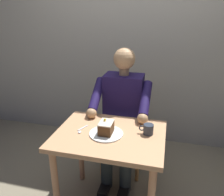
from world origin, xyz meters
The scene contains 8 objects.
cafe_rear_panel centered at (0.00, -1.25, 1.50)m, with size 6.40×0.12×3.00m, color #AAA79B.
dining_table centered at (0.00, 0.00, 0.60)m, with size 0.83×0.63×0.71m.
chair centered at (0.00, -0.62, 0.50)m, with size 0.42×0.42×0.91m.
seated_person centered at (0.00, -0.45, 0.66)m, with size 0.53×0.58×1.28m.
dessert_plate centered at (0.02, 0.02, 0.72)m, with size 0.26×0.26×0.01m, color white.
cake_slice centered at (0.02, 0.02, 0.77)m, with size 0.10×0.13×0.11m.
coffee_cup centered at (-0.28, -0.06, 0.75)m, with size 0.11×0.08×0.08m.
dessert_spoon centered at (0.23, 0.01, 0.71)m, with size 0.06×0.14×0.01m.
Camera 1 is at (-0.39, 1.46, 1.59)m, focal length 36.54 mm.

